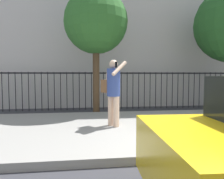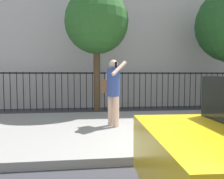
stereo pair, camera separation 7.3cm
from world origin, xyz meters
name	(u,v)px [view 2 (the right image)]	position (x,y,z in m)	size (l,w,h in m)	color
ground_plane	(217,162)	(0.00, 0.00, 0.00)	(60.00, 60.00, 0.00)	#333338
sidewalk	(168,127)	(0.00, 2.20, 0.07)	(28.00, 4.40, 0.15)	gray
iron_fence	(137,85)	(0.00, 5.90, 1.02)	(12.03, 0.04, 1.60)	black
pedestrian_on_phone	(113,88)	(-1.51, 2.21, 1.14)	(0.65, 0.71, 1.70)	beige
street_tree_far	(97,23)	(-1.79, 4.66, 3.36)	(2.30, 2.30, 4.53)	#4C3823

